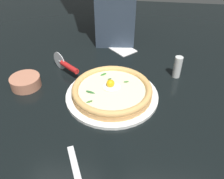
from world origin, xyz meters
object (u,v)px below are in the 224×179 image
pizza (112,90)px  pizza_cutter (66,65)px  side_bowl (26,82)px  folded_napkin (121,48)px  pepper_shaker (178,67)px

pizza → pizza_cutter: (0.21, -0.13, 0.01)m
pizza → side_bowl: (0.34, -0.02, -0.01)m
folded_napkin → side_bowl: bearing=46.9°
pizza → folded_napkin: (0.00, -0.38, -0.03)m
pizza → pizza_cutter: bearing=-31.9°
side_bowl → pizza_cutter: bearing=-139.3°
pizza_cutter → pepper_shaker: bearing=-175.4°
pizza → pepper_shaker: bearing=-145.9°
side_bowl → pizza_cutter: 0.17m
folded_napkin → pepper_shaker: size_ratio=1.54×
pizza → pizza_cutter: 0.25m
side_bowl → folded_napkin: bearing=-133.1°
side_bowl → pizza_cutter: (-0.13, -0.11, 0.02)m
side_bowl → folded_napkin: side_bowl is taller
side_bowl → folded_napkin: size_ratio=0.82×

